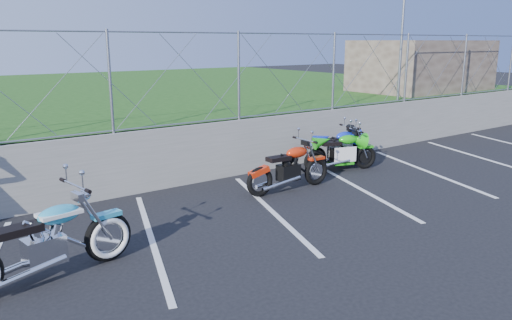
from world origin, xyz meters
TOP-DOWN VIEW (x-y plane):
  - ground at (0.00, 0.00)m, footprint 90.00×90.00m
  - retaining_wall at (0.00, 3.50)m, footprint 30.00×0.22m
  - grass_field at (0.00, 13.50)m, footprint 30.00×20.00m
  - stone_building at (10.50, 5.50)m, footprint 5.00×3.00m
  - chain_link_fence at (0.00, 3.50)m, footprint 28.00×0.03m
  - sign_pole at (7.20, 3.90)m, footprint 0.08×0.08m
  - parking_lines at (1.20, 1.00)m, footprint 18.29×4.31m
  - cruiser_turquoise at (-4.07, 0.47)m, footprint 2.46×0.78m
  - naked_orange at (1.10, 1.75)m, footprint 2.12×0.72m
  - sportbike_green at (3.15, 2.27)m, footprint 1.88×0.78m
  - sportbike_blue at (3.39, 2.60)m, footprint 1.94×0.69m

SIDE VIEW (x-z plane):
  - ground at x=0.00m, z-range 0.00..0.00m
  - parking_lines at x=1.20m, z-range 0.00..0.01m
  - sportbike_green at x=3.15m, z-range -0.07..0.93m
  - sportbike_blue at x=3.39m, z-range -0.07..0.93m
  - naked_orange at x=1.10m, z-range -0.08..0.98m
  - cruiser_turquoise at x=-4.07m, z-range -0.12..1.11m
  - retaining_wall at x=0.00m, z-range 0.00..1.30m
  - grass_field at x=0.00m, z-range 0.00..1.30m
  - stone_building at x=10.50m, z-range 1.30..3.10m
  - chain_link_fence at x=0.00m, z-range 1.30..3.30m
  - sign_pole at x=7.20m, z-range 1.30..4.30m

